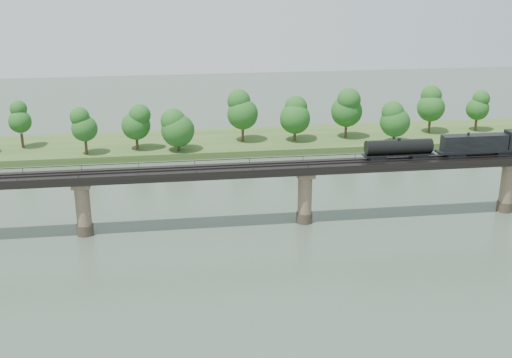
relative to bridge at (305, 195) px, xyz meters
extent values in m
plane|color=#364437|center=(0.00, -30.00, -5.46)|extent=(400.00, 400.00, 0.00)
cube|color=#344F1F|center=(0.00, 55.00, -4.66)|extent=(300.00, 24.00, 1.60)
cylinder|color=#473A2D|center=(-40.00, 0.00, -4.46)|extent=(3.00, 3.00, 2.00)
cylinder|color=#856C57|center=(-40.00, 0.00, 0.04)|extent=(2.60, 2.60, 9.00)
cube|color=#856C57|center=(-40.00, 0.00, 4.04)|extent=(3.20, 3.20, 1.00)
cylinder|color=#473A2D|center=(0.00, 0.00, -4.46)|extent=(3.00, 3.00, 2.00)
cylinder|color=#856C57|center=(0.00, 0.00, 0.04)|extent=(2.60, 2.60, 9.00)
cube|color=#856C57|center=(0.00, 0.00, 4.04)|extent=(3.20, 3.20, 1.00)
cylinder|color=#473A2D|center=(40.00, 0.00, -4.46)|extent=(3.00, 3.00, 2.00)
cylinder|color=#856C57|center=(40.00, 0.00, 0.04)|extent=(2.60, 2.60, 9.00)
cube|color=#856C57|center=(40.00, 0.00, 4.04)|extent=(3.20, 3.20, 1.00)
cube|color=black|center=(0.00, 0.00, 5.29)|extent=(220.00, 5.00, 1.50)
cube|color=black|center=(0.00, -0.75, 6.12)|extent=(220.00, 0.12, 0.16)
cube|color=black|center=(0.00, 0.75, 6.12)|extent=(220.00, 0.12, 0.16)
cube|color=black|center=(0.00, -2.40, 6.74)|extent=(220.00, 0.10, 0.10)
cube|color=black|center=(0.00, 2.40, 6.74)|extent=(220.00, 0.10, 0.10)
cube|color=black|center=(0.00, -2.40, 6.39)|extent=(0.08, 0.08, 0.70)
cube|color=black|center=(0.00, 2.40, 6.39)|extent=(0.08, 0.08, 0.70)
cylinder|color=#382619|center=(-60.94, 54.18, -2.00)|extent=(0.70, 0.70, 3.71)
sphere|color=#154915|center=(-60.94, 54.18, 2.95)|extent=(5.67, 5.67, 5.67)
sphere|color=#154915|center=(-60.94, 54.18, 6.04)|extent=(4.25, 4.25, 4.25)
cylinder|color=#382619|center=(-44.43, 46.31, -2.10)|extent=(0.70, 0.70, 3.51)
sphere|color=#154915|center=(-44.43, 46.31, 2.57)|extent=(6.31, 6.31, 6.31)
sphere|color=#154915|center=(-44.43, 46.31, 5.50)|extent=(4.73, 4.73, 4.73)
cylinder|color=#382619|center=(-32.24, 48.84, -2.19)|extent=(0.70, 0.70, 3.34)
sphere|color=#154915|center=(-32.24, 48.84, 2.27)|extent=(7.18, 7.18, 7.18)
sphere|color=#154915|center=(-32.24, 48.84, 5.06)|extent=(5.39, 5.39, 5.39)
cylinder|color=#382619|center=(-22.01, 46.15, -2.45)|extent=(0.70, 0.70, 2.83)
sphere|color=#154915|center=(-22.01, 46.15, 1.32)|extent=(8.26, 8.26, 8.26)
sphere|color=#154915|center=(-22.01, 46.15, 3.68)|extent=(6.19, 6.19, 6.19)
cylinder|color=#382619|center=(-5.04, 52.68, -1.88)|extent=(0.70, 0.70, 3.96)
sphere|color=#154915|center=(-5.04, 52.68, 3.41)|extent=(8.07, 8.07, 8.07)
sphere|color=#154915|center=(-5.04, 52.68, 6.71)|extent=(6.05, 6.05, 6.05)
cylinder|color=#382619|center=(8.52, 51.14, -2.23)|extent=(0.70, 0.70, 3.27)
sphere|color=#154915|center=(8.52, 51.14, 2.13)|extent=(8.03, 8.03, 8.03)
sphere|color=#154915|center=(8.52, 51.14, 4.85)|extent=(6.02, 6.02, 6.02)
cylinder|color=#382619|center=(22.65, 52.31, -1.90)|extent=(0.70, 0.70, 3.92)
sphere|color=#154915|center=(22.65, 52.31, 3.33)|extent=(8.29, 8.29, 8.29)
sphere|color=#154915|center=(22.65, 52.31, 6.60)|extent=(6.21, 6.21, 6.21)
cylinder|color=#382619|center=(33.59, 45.35, -2.35)|extent=(0.70, 0.70, 3.02)
sphere|color=#154915|center=(33.59, 45.35, 1.69)|extent=(7.74, 7.74, 7.74)
sphere|color=#154915|center=(33.59, 45.35, 4.21)|extent=(5.80, 5.80, 5.80)
cylinder|color=#382619|center=(46.81, 54.03, -1.96)|extent=(0.70, 0.70, 3.80)
sphere|color=#154915|center=(46.81, 54.03, 3.10)|extent=(7.47, 7.47, 7.47)
sphere|color=#154915|center=(46.81, 54.03, 6.27)|extent=(5.60, 5.60, 5.60)
cylinder|color=#382619|center=(60.48, 54.26, -2.17)|extent=(0.70, 0.70, 3.38)
sphere|color=#154915|center=(60.48, 54.26, 2.34)|extent=(6.23, 6.23, 6.23)
sphere|color=#154915|center=(60.48, 54.26, 5.16)|extent=(4.67, 4.67, 4.67)
cube|color=black|center=(38.46, 0.00, 6.53)|extent=(3.58, 2.15, 0.98)
cube|color=black|center=(28.63, 0.00, 6.53)|extent=(3.58, 2.15, 0.98)
cube|color=black|center=(33.55, 0.00, 7.16)|extent=(16.99, 2.68, 0.45)
cube|color=black|center=(32.21, 0.00, 8.81)|extent=(12.52, 2.41, 2.86)
cylinder|color=black|center=(33.55, 0.00, 6.67)|extent=(5.36, 1.25, 1.25)
cube|color=black|center=(21.48, 0.00, 6.53)|extent=(3.13, 1.97, 0.98)
cube|color=black|center=(13.43, 0.00, 6.53)|extent=(3.13, 1.97, 0.98)
cube|color=black|center=(17.46, 0.00, 7.11)|extent=(13.41, 2.15, 0.27)
cylinder|color=black|center=(17.46, 0.00, 8.54)|extent=(12.52, 2.68, 2.68)
cylinder|color=black|center=(17.46, 0.00, 9.97)|extent=(0.63, 0.63, 0.45)
camera|label=1|loc=(-24.81, -108.77, 40.93)|focal=45.00mm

